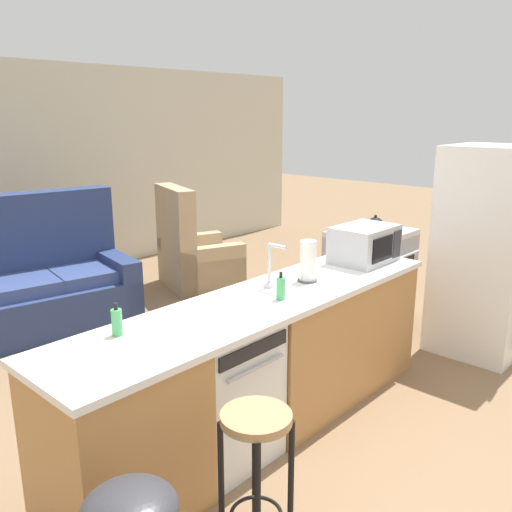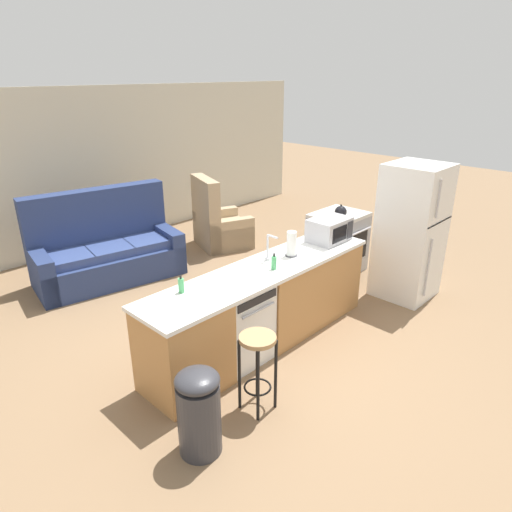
{
  "view_description": "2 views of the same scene",
  "coord_description": "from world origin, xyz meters",
  "views": [
    {
      "loc": [
        -2.21,
        -2.11,
        2.01
      ],
      "look_at": [
        0.22,
        0.12,
        1.14
      ],
      "focal_mm": 38.0,
      "sensor_mm": 36.0,
      "label": 1
    },
    {
      "loc": [
        -3.05,
        -2.96,
        2.81
      ],
      "look_at": [
        0.22,
        0.18,
        0.97
      ],
      "focal_mm": 32.0,
      "sensor_mm": 36.0,
      "label": 2
    }
  ],
  "objects": [
    {
      "name": "ground_plane",
      "position": [
        0.0,
        0.0,
        0.0
      ],
      "size": [
        24.0,
        24.0,
        0.0
      ],
      "primitive_type": "plane",
      "color": "#896B4C"
    },
    {
      "name": "wall_back",
      "position": [
        0.3,
        4.2,
        1.3
      ],
      "size": [
        10.0,
        0.06,
        2.6
      ],
      "color": "beige",
      "rests_on": "ground_plane"
    },
    {
      "name": "trash_bin",
      "position": [
        -1.33,
        -0.7,
        0.38
      ],
      "size": [
        0.35,
        0.35,
        0.74
      ],
      "color": "#333338",
      "rests_on": "ground_plane"
    },
    {
      "name": "armchair",
      "position": [
        1.83,
        2.63,
        0.35
      ],
      "size": [
        1.04,
        1.07,
        1.2
      ],
      "color": "tan",
      "rests_on": "ground_plane"
    },
    {
      "name": "sink_faucet",
      "position": [
        0.34,
        0.1,
        1.03
      ],
      "size": [
        0.07,
        0.18,
        0.3
      ],
      "color": "silver",
      "rests_on": "kitchen_counter"
    },
    {
      "name": "bar_stool",
      "position": [
        -0.66,
        -0.69,
        0.54
      ],
      "size": [
        0.32,
        0.32,
        0.74
      ],
      "color": "tan",
      "rests_on": "ground_plane"
    },
    {
      "name": "soap_bottle",
      "position": [
        0.21,
        -0.09,
        0.97
      ],
      "size": [
        0.06,
        0.06,
        0.18
      ],
      "color": "#4CB266",
      "rests_on": "kitchen_counter"
    },
    {
      "name": "dish_soap_bottle",
      "position": [
        -0.79,
        0.17,
        0.97
      ],
      "size": [
        0.06,
        0.06,
        0.18
      ],
      "color": "#4CB266",
      "rests_on": "kitchen_counter"
    },
    {
      "name": "paper_towel_roll",
      "position": [
        0.62,
        0.02,
        1.04
      ],
      "size": [
        0.14,
        0.14,
        0.28
      ],
      "color": "#4C4C51",
      "rests_on": "kitchen_counter"
    },
    {
      "name": "dishwasher",
      "position": [
        -0.25,
        -0.0,
        0.42
      ],
      "size": [
        0.58,
        0.61,
        0.84
      ],
      "color": "white",
      "rests_on": "ground_plane"
    },
    {
      "name": "kettle",
      "position": [
        2.18,
        0.42,
        0.99
      ],
      "size": [
        0.21,
        0.17,
        0.19
      ],
      "color": "black",
      "rests_on": "stove_range"
    },
    {
      "name": "microwave",
      "position": [
        1.31,
        -0.0,
        1.04
      ],
      "size": [
        0.5,
        0.37,
        0.28
      ],
      "color": "#B7B7BC",
      "rests_on": "kitchen_counter"
    },
    {
      "name": "couch",
      "position": [
        -0.14,
        2.83,
        0.39
      ],
      "size": [
        2.13,
        1.25,
        1.27
      ],
      "color": "navy",
      "rests_on": "ground_plane"
    },
    {
      "name": "stove_range",
      "position": [
        2.35,
        0.55,
        0.45
      ],
      "size": [
        0.76,
        0.68,
        0.9
      ],
      "color": "#A8AAB2",
      "rests_on": "ground_plane"
    },
    {
      "name": "kitchen_counter",
      "position": [
        0.24,
        0.0,
        0.42
      ],
      "size": [
        2.94,
        0.66,
        0.9
      ],
      "color": "#B77F47",
      "rests_on": "ground_plane"
    },
    {
      "name": "refrigerator",
      "position": [
        2.35,
        -0.55,
        0.88
      ],
      "size": [
        0.72,
        0.73,
        1.76
      ],
      "color": "white",
      "rests_on": "ground_plane"
    }
  ]
}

